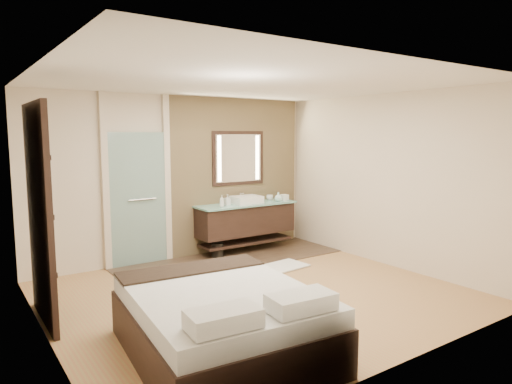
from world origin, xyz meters
TOP-DOWN VIEW (x-y plane):
  - floor at (0.00, 0.00)m, footprint 5.00×5.00m
  - tile_strip at (0.60, 1.60)m, footprint 3.80×1.30m
  - stone_wall at (1.10, 2.21)m, footprint 2.60×0.08m
  - vanity at (1.10, 1.92)m, footprint 1.85×0.55m
  - mirror_unit at (1.10, 2.16)m, footprint 1.06×0.04m
  - frosted_door at (-0.75, 2.20)m, footprint 1.10×0.12m
  - shoji_partition at (-2.43, 0.60)m, footprint 0.06×1.20m
  - bed at (-1.19, -1.16)m, footprint 1.78×2.14m
  - bath_mat at (1.04, 0.75)m, footprint 0.76×0.57m
  - waste_bin at (0.48, 1.85)m, footprint 0.21×0.21m
  - tissue_box at (1.92, 1.87)m, footprint 0.12×0.12m
  - soap_bottle_a at (0.55, 1.81)m, footprint 0.08×0.08m
  - soap_bottle_b at (0.72, 1.92)m, footprint 0.09×0.09m
  - soap_bottle_c at (1.72, 1.79)m, footprint 0.13×0.13m
  - cup at (1.69, 2.01)m, footprint 0.15×0.15m

SIDE VIEW (x-z plane):
  - floor at x=0.00m, z-range 0.00..0.00m
  - tile_strip at x=0.60m, z-range 0.00..0.01m
  - bath_mat at x=1.04m, z-range 0.01..0.03m
  - waste_bin at x=0.48m, z-range 0.00..0.25m
  - bed at x=-1.19m, z-range -0.07..0.70m
  - vanity at x=1.10m, z-range 0.14..1.02m
  - cup at x=1.69m, z-range 0.86..0.96m
  - tissue_box at x=1.92m, z-range 0.86..0.97m
  - soap_bottle_c at x=1.72m, z-range 0.86..1.03m
  - soap_bottle_b at x=0.72m, z-range 0.86..1.05m
  - soap_bottle_a at x=0.55m, z-range 0.86..1.06m
  - frosted_door at x=-0.75m, z-range -0.21..2.49m
  - shoji_partition at x=-2.43m, z-range 0.01..2.41m
  - stone_wall at x=1.10m, z-range 0.00..2.70m
  - mirror_unit at x=1.10m, z-range 1.17..2.13m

